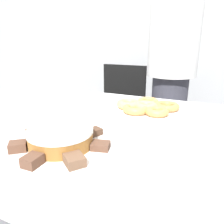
{
  "coord_description": "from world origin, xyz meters",
  "views": [
    {
      "loc": [
        0.34,
        -0.73,
        1.09
      ],
      "look_at": [
        0.02,
        -0.01,
        0.83
      ],
      "focal_mm": 35.0,
      "sensor_mm": 36.0,
      "label": 1
    }
  ],
  "objects_px": {
    "person_standing": "(172,67)",
    "plate_cake": "(62,147)",
    "plate_donuts": "(145,111)",
    "office_chair_left": "(117,120)",
    "frosted_cake": "(61,137)",
    "napkin": "(13,112)"
  },
  "relations": [
    {
      "from": "person_standing",
      "to": "office_chair_left",
      "type": "bearing_deg",
      "value": 169.99
    },
    {
      "from": "plate_donuts",
      "to": "napkin",
      "type": "height_order",
      "value": "plate_donuts"
    },
    {
      "from": "napkin",
      "to": "frosted_cake",
      "type": "bearing_deg",
      "value": -25.25
    },
    {
      "from": "person_standing",
      "to": "plate_cake",
      "type": "height_order",
      "value": "person_standing"
    },
    {
      "from": "plate_cake",
      "to": "plate_donuts",
      "type": "xyz_separation_m",
      "value": [
        0.14,
        0.46,
        0.0
      ]
    },
    {
      "from": "frosted_cake",
      "to": "plate_donuts",
      "type": "bearing_deg",
      "value": 73.34
    },
    {
      "from": "office_chair_left",
      "to": "plate_donuts",
      "type": "height_order",
      "value": "office_chair_left"
    },
    {
      "from": "person_standing",
      "to": "plate_donuts",
      "type": "xyz_separation_m",
      "value": [
        -0.0,
        -0.64,
        -0.14
      ]
    },
    {
      "from": "frosted_cake",
      "to": "napkin",
      "type": "distance_m",
      "value": 0.48
    },
    {
      "from": "person_standing",
      "to": "napkin",
      "type": "distance_m",
      "value": 1.07
    },
    {
      "from": "person_standing",
      "to": "office_chair_left",
      "type": "height_order",
      "value": "person_standing"
    },
    {
      "from": "plate_donuts",
      "to": "frosted_cake",
      "type": "height_order",
      "value": "frosted_cake"
    },
    {
      "from": "office_chair_left",
      "to": "frosted_cake",
      "type": "bearing_deg",
      "value": -74.52
    },
    {
      "from": "person_standing",
      "to": "plate_donuts",
      "type": "height_order",
      "value": "person_standing"
    },
    {
      "from": "office_chair_left",
      "to": "plate_cake",
      "type": "xyz_separation_m",
      "value": [
        0.31,
        -1.17,
        0.35
      ]
    },
    {
      "from": "plate_cake",
      "to": "plate_donuts",
      "type": "distance_m",
      "value": 0.48
    },
    {
      "from": "person_standing",
      "to": "napkin",
      "type": "bearing_deg",
      "value": -122.37
    },
    {
      "from": "plate_donuts",
      "to": "frosted_cake",
      "type": "relative_size",
      "value": 1.81
    },
    {
      "from": "person_standing",
      "to": "plate_cake",
      "type": "relative_size",
      "value": 5.19
    },
    {
      "from": "napkin",
      "to": "plate_donuts",
      "type": "bearing_deg",
      "value": 24.38
    },
    {
      "from": "plate_cake",
      "to": "napkin",
      "type": "bearing_deg",
      "value": 154.75
    },
    {
      "from": "office_chair_left",
      "to": "plate_donuts",
      "type": "relative_size",
      "value": 2.48
    }
  ]
}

